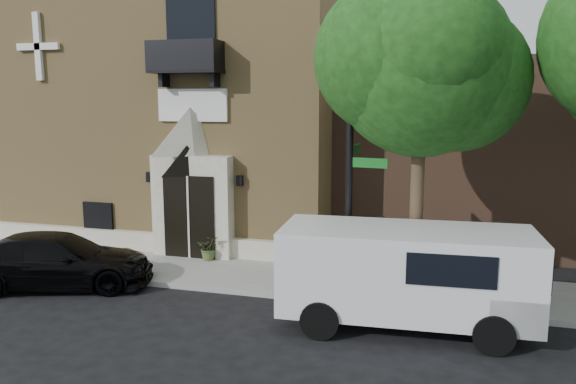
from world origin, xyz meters
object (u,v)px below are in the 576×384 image
Objects in this scene: cargo_van at (415,273)px; fire_hydrant at (381,283)px; black_sedan at (58,261)px; street_sign at (350,166)px; dumpster at (413,269)px; pedestrian_near at (381,250)px.

cargo_van reaches higher than fire_hydrant.
street_sign reaches higher than black_sedan.
fire_hydrant is at bearing -150.66° from dumpster.
street_sign is 3.16× the size of dumpster.
fire_hydrant is (-0.89, 1.29, -0.71)m from cargo_van.
pedestrian_near is at bearing 109.90° from cargo_van.
black_sedan is 0.89× the size of cargo_van.
fire_hydrant is (0.85, -0.16, -2.90)m from street_sign.
black_sedan is at bearing -173.03° from fire_hydrant.
street_sign is 3.49× the size of pedestrian_near.
black_sedan is 0.77× the size of street_sign.
street_sign reaches higher than dumpster.
pedestrian_near is (-0.90, 0.63, 0.28)m from dumpster.
black_sedan is 8.35m from street_sign.
black_sedan is 9.52m from dumpster.
black_sedan is 9.55m from cargo_van.
black_sedan reaches higher than fire_hydrant.
street_sign is at bearing 169.28° from fire_hydrant.
pedestrian_near is at bearing 97.44° from fire_hydrant.
street_sign is at bearing 52.48° from pedestrian_near.
street_sign is 8.10× the size of fire_hydrant.
dumpster is at bearing 143.41° from pedestrian_near.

